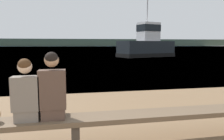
# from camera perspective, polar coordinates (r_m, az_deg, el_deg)

# --- Properties ---
(water_surface) EXTENTS (240.00, 240.00, 0.00)m
(water_surface) POSITION_cam_1_polar(r_m,az_deg,el_deg) (127.08, -11.07, 5.94)
(water_surface) COLOR #386084
(water_surface) RESTS_ON ground
(far_shoreline) EXTENTS (600.00, 12.00, 5.79)m
(far_shoreline) POSITION_cam_1_polar(r_m,az_deg,el_deg) (185.11, -11.13, 7.06)
(far_shoreline) COLOR #384233
(far_shoreline) RESTS_ON ground
(bench_main) EXTENTS (6.85, 0.47, 0.49)m
(bench_main) POSITION_cam_1_polar(r_m,az_deg,el_deg) (3.47, -9.62, -13.45)
(bench_main) COLOR brown
(bench_main) RESTS_ON ground
(person_left) EXTENTS (0.38, 0.43, 0.91)m
(person_left) POSITION_cam_1_polar(r_m,az_deg,el_deg) (3.41, -21.42, -5.98)
(person_left) COLOR #70665B
(person_left) RESTS_ON bench_main
(person_right) EXTENTS (0.38, 0.43, 1.00)m
(person_right) POSITION_cam_1_polar(r_m,az_deg,el_deg) (3.35, -15.23, -5.14)
(person_right) COLOR #4C382D
(person_right) RESTS_ON bench_main
(tugboat_red) EXTENTS (7.79, 5.21, 7.29)m
(tugboat_red) POSITION_cam_1_polar(r_m,az_deg,el_deg) (28.09, 9.00, 6.20)
(tugboat_red) COLOR black
(tugboat_red) RESTS_ON water_surface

